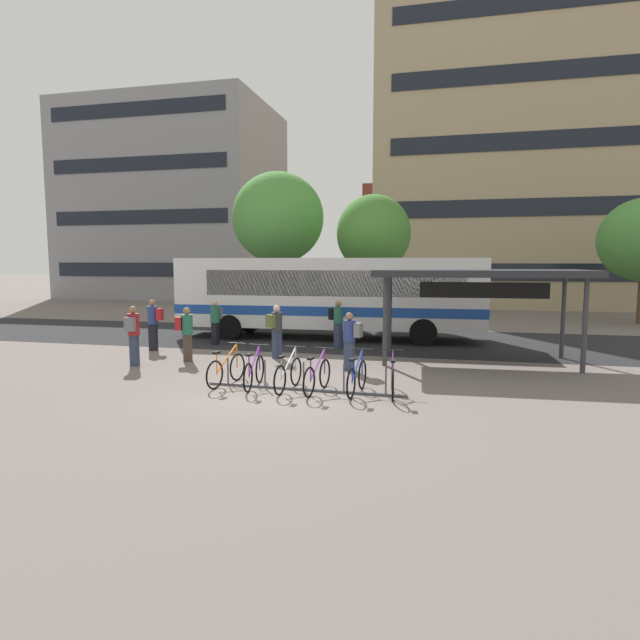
% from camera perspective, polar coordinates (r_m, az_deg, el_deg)
% --- Properties ---
extents(ground, '(200.00, 200.00, 0.00)m').
position_cam_1_polar(ground, '(12.26, -5.09, -8.12)').
color(ground, '#6B605B').
extents(bus_lane_asphalt, '(80.00, 7.20, 0.01)m').
position_cam_1_polar(bus_lane_asphalt, '(21.00, 2.84, -2.05)').
color(bus_lane_asphalt, '#232326').
rests_on(bus_lane_asphalt, ground).
extents(city_bus, '(12.10, 2.98, 3.20)m').
position_cam_1_polar(city_bus, '(20.97, 0.79, 2.81)').
color(city_bus, white).
rests_on(city_bus, ground).
extents(bike_rack, '(4.90, 0.28, 0.70)m').
position_cam_1_polar(bike_rack, '(12.63, -1.78, -7.24)').
color(bike_rack, '#47474C').
rests_on(bike_rack, ground).
extents(parked_bicycle_orange_0, '(0.52, 1.71, 0.99)m').
position_cam_1_polar(parked_bicycle_orange_0, '(13.35, -10.10, -5.31)').
color(parked_bicycle_orange_0, black).
rests_on(parked_bicycle_orange_0, ground).
extents(parked_bicycle_purple_1, '(0.52, 1.72, 0.99)m').
position_cam_1_polar(parked_bicycle_purple_1, '(12.97, -7.14, -5.60)').
color(parked_bicycle_purple_1, black).
rests_on(parked_bicycle_purple_1, ground).
extents(parked_bicycle_silver_2, '(0.52, 1.72, 0.99)m').
position_cam_1_polar(parked_bicycle_silver_2, '(12.61, -3.46, -5.90)').
color(parked_bicycle_silver_2, black).
rests_on(parked_bicycle_silver_2, ground).
extents(parked_bicycle_purple_3, '(0.52, 1.71, 0.99)m').
position_cam_1_polar(parked_bicycle_purple_3, '(12.39, -0.30, -6.11)').
color(parked_bicycle_purple_3, black).
rests_on(parked_bicycle_purple_3, ground).
extents(parked_bicycle_blue_4, '(0.52, 1.72, 0.99)m').
position_cam_1_polar(parked_bicycle_blue_4, '(12.28, 4.01, -6.23)').
color(parked_bicycle_blue_4, black).
rests_on(parked_bicycle_blue_4, ground).
extents(parked_bicycle_purple_5, '(0.52, 1.72, 0.99)m').
position_cam_1_polar(parked_bicycle_purple_5, '(12.22, 7.86, -6.35)').
color(parked_bicycle_purple_5, black).
rests_on(parked_bicycle_purple_5, ground).
extents(transit_shelter, '(6.37, 3.34, 2.82)m').
position_cam_1_polar(transit_shelter, '(16.60, 16.82, 4.60)').
color(transit_shelter, '#38383D').
rests_on(transit_shelter, ground).
extents(commuter_grey_pack_0, '(0.57, 0.40, 1.64)m').
position_cam_1_polar(commuter_grey_pack_0, '(14.80, 3.32, -1.87)').
color(commuter_grey_pack_0, '#2D3851').
rests_on(commuter_grey_pack_0, ground).
extents(commuter_grey_pack_1, '(0.40, 0.57, 1.77)m').
position_cam_1_polar(commuter_grey_pack_1, '(16.36, -19.55, -1.18)').
color(commuter_grey_pack_1, '#2D3851').
rests_on(commuter_grey_pack_1, ground).
extents(commuter_red_pack_2, '(0.56, 0.39, 1.76)m').
position_cam_1_polar(commuter_red_pack_2, '(19.01, -17.56, -0.13)').
color(commuter_red_pack_2, black).
rests_on(commuter_red_pack_2, ground).
extents(commuter_grey_pack_3, '(0.36, 0.54, 1.65)m').
position_cam_1_polar(commuter_grey_pack_3, '(19.87, -11.25, 0.11)').
color(commuter_grey_pack_3, black).
rests_on(commuter_grey_pack_3, ground).
extents(commuter_olive_pack_4, '(0.53, 0.61, 1.69)m').
position_cam_1_polar(commuter_olive_pack_4, '(16.71, -4.79, -0.84)').
color(commuter_olive_pack_4, '#2D3851').
rests_on(commuter_olive_pack_4, ground).
extents(commuter_red_pack_5, '(0.60, 0.48, 1.67)m').
position_cam_1_polar(commuter_red_pack_5, '(16.66, -14.29, -1.10)').
color(commuter_red_pack_5, '#47382D').
rests_on(commuter_red_pack_5, ground).
extents(commuter_black_pack_6, '(0.61, 0.52, 1.68)m').
position_cam_1_polar(commuter_black_pack_6, '(18.72, 1.90, -0.08)').
color(commuter_black_pack_6, '#2D3851').
rests_on(commuter_black_pack_6, ground).
extents(street_tree_1, '(4.79, 4.79, 7.73)m').
position_cam_1_polar(street_tree_1, '(28.24, -4.56, 10.94)').
color(street_tree_1, brown).
rests_on(street_tree_1, ground).
extents(street_tree_2, '(3.56, 3.56, 6.28)m').
position_cam_1_polar(street_tree_2, '(25.82, 5.81, 9.25)').
color(street_tree_2, brown).
rests_on(street_tree_2, ground).
extents(building_left_wing, '(17.06, 12.30, 16.41)m').
position_cam_1_polar(building_left_wing, '(49.96, -15.25, 11.99)').
color(building_left_wing, gray).
rests_on(building_left_wing, ground).
extents(building_right_wing, '(19.30, 13.46, 20.10)m').
position_cam_1_polar(building_right_wing, '(42.86, 20.38, 15.30)').
color(building_right_wing, tan).
rests_on(building_right_wing, ground).
extents(building_centre_block, '(14.68, 11.92, 10.42)m').
position_cam_1_polar(building_centre_block, '(56.15, 13.00, 8.33)').
color(building_centre_block, brown).
rests_on(building_centre_block, ground).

